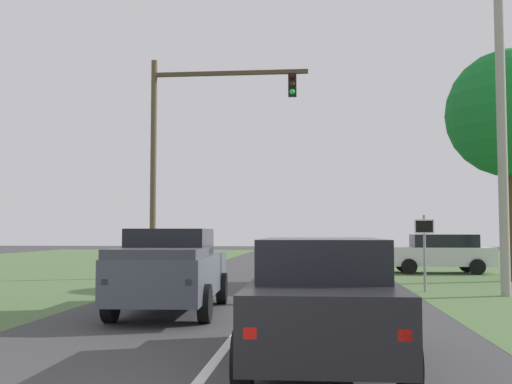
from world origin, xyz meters
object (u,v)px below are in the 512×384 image
object	(u,v)px
keep_moving_sign	(424,243)
utility_pole_right	(502,120)
pickup_truck_lead	(172,269)
oak_tree_right	(511,114)
traffic_light	(189,137)
crossing_suv_far	(440,253)
red_suv_near	(322,297)

from	to	relation	value
keep_moving_sign	utility_pole_right	size ratio (longest dim) A/B	0.23
pickup_truck_lead	oak_tree_right	size ratio (longest dim) A/B	0.63
traffic_light	oak_tree_right	world-z (taller)	traffic_light
oak_tree_right	pickup_truck_lead	bearing A→B (deg)	-137.19
keep_moving_sign	oak_tree_right	xyz separation A→B (m)	(4.08, 4.53, 4.82)
keep_moving_sign	crossing_suv_far	world-z (taller)	keep_moving_sign
oak_tree_right	crossing_suv_far	bearing A→B (deg)	113.91
traffic_light	oak_tree_right	bearing A→B (deg)	-0.83
pickup_truck_lead	utility_pole_right	distance (m)	10.70
oak_tree_right	keep_moving_sign	bearing A→B (deg)	-132.02
traffic_light	crossing_suv_far	bearing A→B (deg)	21.16
red_suv_near	crossing_suv_far	bearing A→B (deg)	74.31
keep_moving_sign	crossing_suv_far	xyz separation A→B (m)	(2.18, 8.81, -0.61)
crossing_suv_far	utility_pole_right	world-z (taller)	utility_pole_right
pickup_truck_lead	crossing_suv_far	distance (m)	16.75
red_suv_near	crossing_suv_far	distance (m)	20.15
traffic_light	oak_tree_right	distance (m)	12.50
red_suv_near	pickup_truck_lead	size ratio (longest dim) A/B	0.89
traffic_light	pickup_truck_lead	bearing A→B (deg)	-80.27
traffic_light	utility_pole_right	bearing A→B (deg)	-28.20
keep_moving_sign	utility_pole_right	world-z (taller)	utility_pole_right
pickup_truck_lead	keep_moving_sign	world-z (taller)	keep_moving_sign
keep_moving_sign	oak_tree_right	bearing A→B (deg)	47.98
traffic_light	crossing_suv_far	xyz separation A→B (m)	(10.58, 4.10, -4.75)
pickup_truck_lead	crossing_suv_far	xyz separation A→B (m)	(8.85, 14.23, -0.09)
utility_pole_right	traffic_light	bearing A→B (deg)	151.80
pickup_truck_lead	utility_pole_right	world-z (taller)	utility_pole_right
crossing_suv_far	traffic_light	bearing A→B (deg)	-158.84
pickup_truck_lead	utility_pole_right	bearing A→B (deg)	27.07
utility_pole_right	pickup_truck_lead	bearing A→B (deg)	-152.93
keep_moving_sign	utility_pole_right	xyz separation A→B (m)	(2.12, -0.93, 3.61)
red_suv_near	traffic_light	distance (m)	16.82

